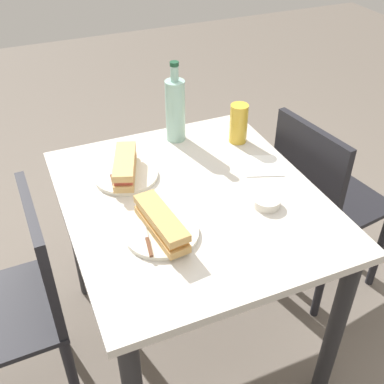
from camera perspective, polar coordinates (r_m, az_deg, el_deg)
name	(u,v)px	position (r m, az deg, el deg)	size (l,w,h in m)	color
ground_plane	(192,333)	(2.15, 0.00, -16.71)	(8.00, 8.00, 0.00)	#6B6056
dining_table	(192,225)	(1.69, 0.00, -3.99)	(0.97, 0.85, 0.75)	beige
chair_far	(20,300)	(1.70, -20.09, -12.14)	(0.41, 0.41, 0.87)	black
chair_near	(319,199)	(2.08, 15.12, -0.76)	(0.46, 0.46, 0.87)	black
plate_near	(126,176)	(1.71, -7.98, 1.95)	(0.23, 0.23, 0.01)	silver
baguette_sandwich_near	(125,166)	(1.69, -8.10, 3.11)	(0.24, 0.14, 0.07)	tan
knife_near	(112,176)	(1.70, -9.68, 1.97)	(0.18, 0.03, 0.01)	silver
plate_far	(162,233)	(1.46, -3.66, -4.99)	(0.23, 0.23, 0.01)	silver
baguette_sandwich_far	(161,223)	(1.43, -3.73, -3.75)	(0.26, 0.10, 0.07)	tan
knife_far	(147,239)	(1.43, -5.46, -5.63)	(0.18, 0.04, 0.01)	silver
water_bottle	(175,109)	(1.87, -2.03, 9.97)	(0.08, 0.08, 0.32)	#99C6B7
beer_glass	(239,123)	(1.89, 5.65, 8.24)	(0.07, 0.07, 0.16)	gold
olive_bowl	(267,202)	(1.58, 9.01, -1.22)	(0.09, 0.09, 0.03)	silver
paper_napkin	(262,166)	(1.78, 8.50, 3.16)	(0.14, 0.14, 0.00)	white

